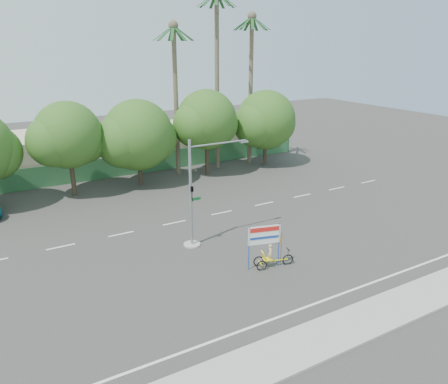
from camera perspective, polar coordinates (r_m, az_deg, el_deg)
ground at (r=26.80m, az=4.48°, el=-9.01°), size 120.00×120.00×0.00m
sidewalk_near at (r=21.95m, az=16.00°, el=-16.57°), size 50.00×2.40×0.12m
fence at (r=44.63m, az=-11.17°, el=3.62°), size 38.00×0.08×2.00m
building_left at (r=46.78m, az=-24.77°, el=4.19°), size 12.00×8.00×4.00m
building_right at (r=51.41m, az=-4.41°, el=6.86°), size 14.00×8.00×3.60m
tree_left at (r=38.72m, az=-19.76°, el=6.71°), size 6.66×5.60×8.07m
tree_center at (r=40.28m, az=-11.25°, el=7.04°), size 7.62×6.40×7.85m
tree_right at (r=42.83m, az=-2.34°, el=9.14°), size 6.90×5.80×8.36m
tree_far_right at (r=46.53m, az=5.43°, el=9.12°), size 7.38×6.20×7.94m
palm_tall at (r=44.54m, az=-0.93°, el=16.30°), size 3.73×3.79×17.45m
palm_mid at (r=46.66m, az=3.53°, el=15.08°), size 3.73×3.79×15.45m
palm_short at (r=42.66m, az=-6.38°, el=13.91°), size 3.73×3.79×14.45m
traffic_signal at (r=27.74m, az=-3.76°, el=-1.38°), size 4.72×1.10×7.00m
trike_billboard at (r=25.72m, az=5.80°, el=-7.51°), size 2.76×1.08×2.79m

